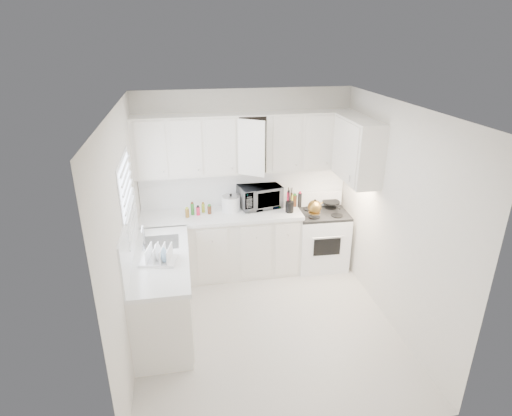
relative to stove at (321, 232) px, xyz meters
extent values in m
plane|color=beige|center=(-1.08, -1.26, -0.56)|extent=(3.20, 3.20, 0.00)
plane|color=white|center=(-1.08, -1.26, 2.04)|extent=(3.20, 3.20, 0.00)
plane|color=silver|center=(-1.08, 0.34, 0.74)|extent=(3.00, 0.00, 3.00)
plane|color=silver|center=(-1.08, -2.86, 0.74)|extent=(3.00, 0.00, 3.00)
plane|color=silver|center=(-2.58, -1.26, 0.74)|extent=(0.00, 3.20, 3.20)
plane|color=silver|center=(0.42, -1.26, 0.74)|extent=(0.00, 3.20, 3.20)
cube|color=white|center=(-1.47, 0.03, 0.37)|extent=(2.24, 0.64, 0.05)
cube|color=white|center=(-2.27, -1.06, 0.37)|extent=(0.64, 1.62, 0.05)
cube|color=white|center=(-1.08, 0.33, 0.67)|extent=(2.98, 0.02, 0.55)
cube|color=white|center=(-2.57, -1.06, 0.67)|extent=(0.02, 1.60, 0.55)
imported|color=gray|center=(-0.90, 0.19, 0.59)|extent=(0.63, 0.43, 0.39)
cylinder|color=white|center=(-1.01, 0.22, 0.53)|extent=(0.12, 0.12, 0.27)
cylinder|color=brown|center=(-1.93, 0.16, 0.46)|extent=(0.06, 0.06, 0.13)
cylinder|color=#2D7D29|center=(-1.86, 0.07, 0.46)|extent=(0.06, 0.06, 0.13)
cylinder|color=red|center=(-1.78, 0.16, 0.46)|extent=(0.06, 0.06, 0.13)
cylinder|color=#ADC62E|center=(-1.71, 0.07, 0.46)|extent=(0.06, 0.06, 0.13)
cylinder|color=#572F18|center=(-1.63, 0.16, 0.46)|extent=(0.06, 0.06, 0.13)
cylinder|color=red|center=(-0.50, 0.20, 0.49)|extent=(0.06, 0.06, 0.19)
cylinder|color=#ADC62E|center=(-0.45, 0.14, 0.49)|extent=(0.06, 0.06, 0.19)
cylinder|color=#572F18|center=(-0.39, 0.20, 0.49)|extent=(0.06, 0.06, 0.19)
cylinder|color=black|center=(-0.34, 0.14, 0.49)|extent=(0.06, 0.06, 0.19)
camera|label=1|loc=(-1.94, -5.34, 2.73)|focal=29.54mm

